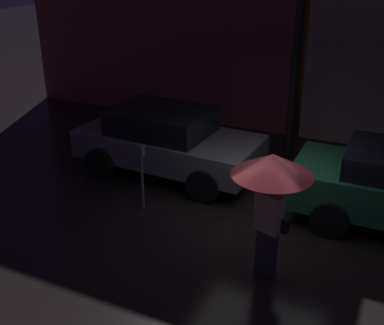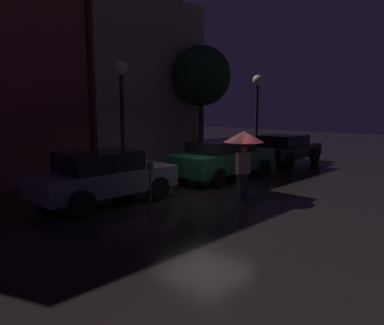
% 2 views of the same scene
% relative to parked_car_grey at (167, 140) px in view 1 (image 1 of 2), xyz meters
% --- Properties ---
extents(ground_plane, '(60.00, 60.00, 0.00)m').
position_rel_parked_car_grey_xyz_m(ground_plane, '(2.63, -1.52, -0.78)').
color(ground_plane, black).
extents(parked_car_grey, '(4.04, 2.00, 1.47)m').
position_rel_parked_car_grey_xyz_m(parked_car_grey, '(0.00, 0.00, 0.00)').
color(parked_car_grey, slate).
rests_on(parked_car_grey, ground).
extents(pedestrian_with_umbrella, '(1.17, 1.17, 2.00)m').
position_rel_parked_car_grey_xyz_m(pedestrian_with_umbrella, '(3.08, -2.57, 0.87)').
color(pedestrian_with_umbrella, '#383842').
rests_on(pedestrian_with_umbrella, ground).
extents(parking_meter, '(0.12, 0.10, 1.31)m').
position_rel_parked_car_grey_xyz_m(parking_meter, '(0.34, -1.64, 0.04)').
color(parking_meter, '#4C5154').
rests_on(parking_meter, ground).
extents(street_lamp_near, '(0.50, 0.50, 4.26)m').
position_rel_parked_car_grey_xyz_m(street_lamp_near, '(2.19, 2.02, 2.46)').
color(street_lamp_near, black).
rests_on(street_lamp_near, ground).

